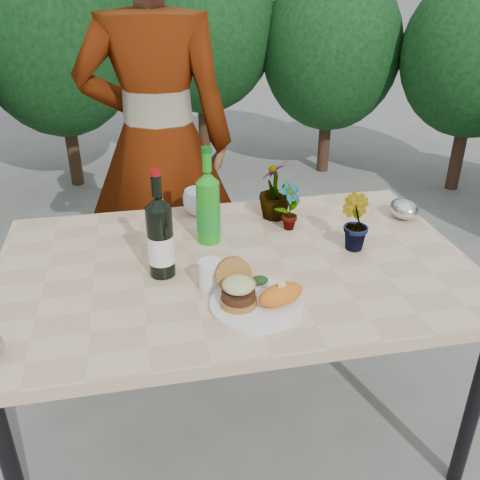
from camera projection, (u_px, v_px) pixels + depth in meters
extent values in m
plane|color=slate|center=(236.00, 422.00, 2.17)|extent=(80.00, 80.00, 0.00)
cube|color=beige|center=(235.00, 268.00, 1.83)|extent=(1.60, 1.00, 0.04)
cylinder|color=black|center=(474.00, 407.00, 1.76)|extent=(0.05, 0.05, 0.71)
cylinder|color=black|center=(49.00, 311.00, 2.24)|extent=(0.05, 0.05, 0.71)
cylinder|color=black|center=(370.00, 276.00, 2.49)|extent=(0.05, 0.05, 0.71)
cylinder|color=#382316|center=(75.00, 159.00, 4.36)|extent=(0.10, 0.10, 0.42)
ellipsoid|color=#1B511F|center=(52.00, 10.00, 3.83)|extent=(1.33, 1.33, 1.84)
cylinder|color=#382316|center=(205.00, 139.00, 4.70)|extent=(0.10, 0.10, 0.50)
ellipsoid|color=#1B511F|center=(201.00, 27.00, 4.27)|extent=(1.20, 1.20, 1.35)
cylinder|color=#382316|center=(324.00, 149.00, 4.64)|extent=(0.10, 0.10, 0.38)
ellipsoid|color=#1B511F|center=(331.00, 48.00, 4.25)|extent=(1.11, 1.11, 1.29)
cylinder|color=#382316|center=(456.00, 162.00, 4.27)|extent=(0.10, 0.10, 0.44)
ellipsoid|color=#1B511F|center=(477.00, 55.00, 3.88)|extent=(1.10, 1.10, 1.20)
cylinder|color=white|center=(257.00, 304.00, 1.59)|extent=(0.28, 0.28, 0.01)
cylinder|color=#B7722D|center=(238.00, 301.00, 1.57)|extent=(0.11, 0.11, 0.02)
cylinder|color=#472314|center=(238.00, 295.00, 1.56)|extent=(0.10, 0.10, 0.02)
ellipsoid|color=beige|center=(238.00, 285.00, 1.55)|extent=(0.10, 0.10, 0.04)
cylinder|color=#B7722D|center=(234.00, 275.00, 1.62)|extent=(0.11, 0.06, 0.11)
ellipsoid|color=orange|center=(281.00, 294.00, 1.57)|extent=(0.17, 0.12, 0.06)
ellipsoid|color=olive|center=(250.00, 282.00, 1.66)|extent=(0.04, 0.04, 0.02)
ellipsoid|color=#193814|center=(259.00, 280.00, 1.67)|extent=(0.06, 0.04, 0.03)
cylinder|color=black|center=(161.00, 242.00, 1.70)|extent=(0.08, 0.08, 0.24)
cylinder|color=white|center=(161.00, 248.00, 1.71)|extent=(0.09, 0.09, 0.10)
cone|color=black|center=(157.00, 202.00, 1.64)|extent=(0.08, 0.08, 0.04)
cylinder|color=black|center=(156.00, 186.00, 1.61)|extent=(0.03, 0.03, 0.07)
cylinder|color=maroon|center=(155.00, 172.00, 1.59)|extent=(0.04, 0.04, 0.02)
cylinder|color=#1D971B|center=(208.00, 212.00, 1.91)|extent=(0.08, 0.08, 0.23)
cylinder|color=#198C26|center=(208.00, 218.00, 1.92)|extent=(0.09, 0.09, 0.09)
cone|color=#1D971B|center=(207.00, 177.00, 1.84)|extent=(0.08, 0.08, 0.04)
cylinder|color=#1D971B|center=(207.00, 162.00, 1.82)|extent=(0.03, 0.03, 0.07)
cylinder|color=#0C5919|center=(206.00, 150.00, 1.80)|extent=(0.04, 0.04, 0.02)
cylinder|color=white|center=(210.00, 275.00, 1.66)|extent=(0.07, 0.07, 0.09)
imported|color=#245F20|center=(289.00, 206.00, 2.00)|extent=(0.12, 0.11, 0.19)
imported|color=#1E511C|center=(354.00, 222.00, 1.87)|extent=(0.12, 0.13, 0.20)
imported|color=#306121|center=(275.00, 190.00, 2.09)|extent=(0.18, 0.18, 0.23)
imported|color=silver|center=(199.00, 202.00, 2.14)|extent=(0.17, 0.17, 0.10)
ellipsoid|color=silver|center=(404.00, 209.00, 2.12)|extent=(0.11, 0.13, 0.08)
imported|color=#A16850|center=(158.00, 145.00, 2.37)|extent=(0.74, 0.54, 1.87)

